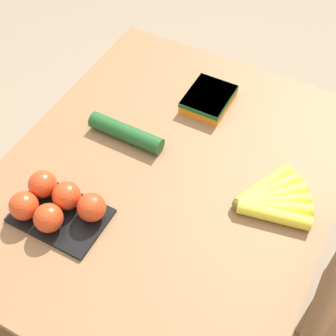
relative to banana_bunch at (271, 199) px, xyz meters
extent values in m
plane|color=gray|center=(0.04, -0.28, -0.79)|extent=(12.00, 12.00, 0.00)
cube|color=olive|center=(0.04, -0.28, -0.03)|extent=(1.08, 0.88, 0.03)
cylinder|color=olive|center=(-0.44, -0.66, -0.42)|extent=(0.06, 0.06, 0.74)
cylinder|color=olive|center=(-0.44, 0.10, -0.42)|extent=(0.06, 0.06, 0.74)
cube|color=#8E6642|center=(0.12, 0.22, -0.07)|extent=(0.39, 0.02, 0.55)
cylinder|color=#8E6642|center=(-0.06, 0.24, -0.58)|extent=(0.04, 0.04, 0.42)
sphere|color=brown|center=(0.05, -0.07, 0.00)|extent=(0.03, 0.03, 0.03)
cylinder|color=yellow|center=(0.04, 0.02, 0.00)|extent=(0.07, 0.19, 0.04)
cylinder|color=yellow|center=(0.02, 0.02, 0.00)|extent=(0.10, 0.19, 0.04)
cylinder|color=yellow|center=(0.00, 0.01, 0.00)|extent=(0.13, 0.18, 0.04)
cylinder|color=yellow|center=(-0.01, 0.00, 0.00)|extent=(0.16, 0.16, 0.04)
cylinder|color=yellow|center=(-0.02, -0.01, 0.00)|extent=(0.17, 0.14, 0.04)
cylinder|color=yellow|center=(-0.03, -0.03, 0.00)|extent=(0.19, 0.11, 0.04)
cube|color=black|center=(0.29, -0.46, -0.01)|extent=(0.16, 0.24, 0.01)
sphere|color=red|center=(0.25, -0.53, 0.03)|extent=(0.07, 0.07, 0.07)
sphere|color=red|center=(0.33, -0.53, 0.03)|extent=(0.07, 0.07, 0.07)
sphere|color=red|center=(0.25, -0.46, 0.03)|extent=(0.07, 0.07, 0.07)
sphere|color=red|center=(0.33, -0.46, 0.03)|extent=(0.07, 0.07, 0.07)
sphere|color=red|center=(0.25, -0.38, 0.03)|extent=(0.07, 0.07, 0.07)
cube|color=orange|center=(-0.26, -0.30, 0.00)|extent=(0.16, 0.13, 0.04)
cube|color=#145123|center=(-0.26, -0.30, 0.01)|extent=(0.16, 0.13, 0.01)
cylinder|color=#1E5123|center=(-0.02, -0.45, 0.01)|extent=(0.05, 0.23, 0.05)
camera|label=1|loc=(0.73, 0.09, 1.00)|focal=50.00mm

